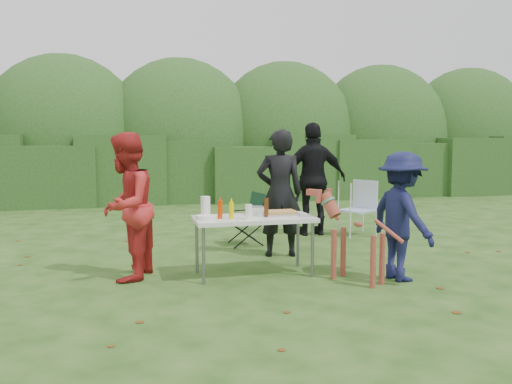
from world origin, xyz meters
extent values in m
plane|color=#1E4211|center=(0.00, 0.00, 0.00)|extent=(80.00, 80.00, 0.00)
cube|color=#23471C|center=(0.00, 8.00, 0.85)|extent=(22.00, 1.40, 1.70)
ellipsoid|color=#3D6628|center=(0.00, 9.60, 1.60)|extent=(20.00, 2.60, 3.20)
cube|color=silver|center=(-0.15, 0.20, 0.71)|extent=(1.50, 0.70, 0.05)
cylinder|color=slate|center=(-0.83, -0.08, 0.34)|extent=(0.04, 0.04, 0.69)
cylinder|color=slate|center=(0.53, -0.08, 0.34)|extent=(0.04, 0.04, 0.69)
cylinder|color=slate|center=(-0.83, 0.48, 0.34)|extent=(0.04, 0.04, 0.69)
cylinder|color=slate|center=(0.53, 0.48, 0.34)|extent=(0.04, 0.04, 0.69)
imported|color=black|center=(0.48, 1.16, 0.92)|extent=(0.74, 0.55, 1.84)
imported|color=#B22222|center=(-1.70, 0.39, 0.90)|extent=(0.94, 1.05, 1.79)
imported|color=black|center=(1.55, 2.63, 0.99)|extent=(1.18, 0.54, 1.98)
imported|color=#12153C|center=(1.53, -0.46, 0.78)|extent=(0.75, 1.09, 1.56)
cube|color=#B7B7BA|center=(0.21, 0.28, 0.75)|extent=(0.45, 0.30, 0.02)
cube|color=tan|center=(0.21, 0.28, 0.78)|extent=(0.40, 0.26, 0.04)
cylinder|color=#DCCD00|center=(-0.45, 0.12, 0.84)|extent=(0.06, 0.06, 0.20)
cylinder|color=#BA3103|center=(-0.59, 0.16, 0.85)|extent=(0.06, 0.06, 0.22)
cylinder|color=#47230F|center=(-0.01, 0.15, 0.86)|extent=(0.06, 0.06, 0.24)
cylinder|color=white|center=(-0.74, 0.32, 0.87)|extent=(0.12, 0.12, 0.26)
cylinder|color=white|center=(-0.26, 0.04, 0.83)|extent=(0.08, 0.08, 0.18)
cylinder|color=silver|center=(-0.08, 0.38, 0.79)|extent=(0.26, 0.26, 0.10)
cylinder|color=white|center=(-0.77, 0.14, 0.77)|extent=(0.24, 0.24, 0.05)
camera|label=1|loc=(-1.78, -6.29, 1.76)|focal=38.00mm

